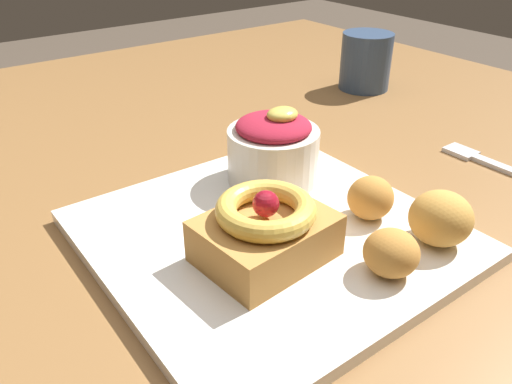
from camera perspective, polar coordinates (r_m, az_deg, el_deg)
The scene contains 9 objects.
dining_table at distance 0.60m, azimuth -14.05°, elevation -6.45°, with size 1.42×1.04×0.73m.
front_plate at distance 0.45m, azimuth 1.53°, elevation -4.80°, with size 0.29×0.29×0.01m, color white.
cake_slice at distance 0.40m, azimuth 1.07°, elevation -4.28°, with size 0.11×0.09×0.06m.
berry_ramekin at distance 0.51m, azimuth 1.94°, elevation 4.81°, with size 0.09×0.09×0.08m.
fritter_front at distance 0.46m, azimuth 12.62°, elevation -0.64°, with size 0.04×0.04×0.04m, color #BC7F38.
fritter_middle at distance 0.40m, azimuth 14.81°, elevation -6.56°, with size 0.04×0.04×0.04m, color #BC7F38.
fritter_back at distance 0.44m, azimuth 19.86°, elevation -2.76°, with size 0.05×0.05×0.05m, color gold.
fork at distance 0.63m, azimuth 24.37°, elevation 3.04°, with size 0.03×0.13×0.00m.
coffee_mug at distance 0.83m, azimuth 12.11°, elevation 14.03°, with size 0.08×0.08×0.09m, color #334766.
Camera 1 is at (-0.16, -0.46, 0.99)m, focal length 35.96 mm.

